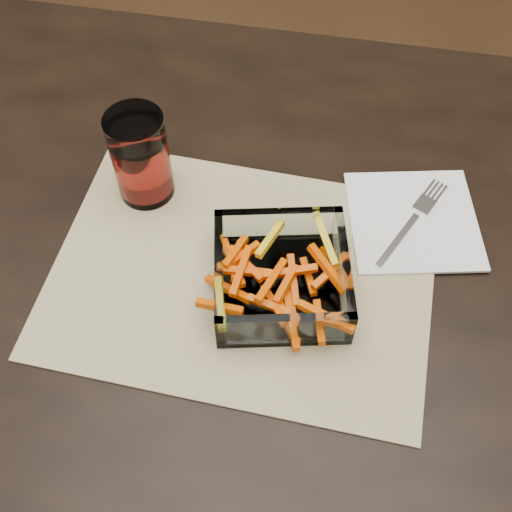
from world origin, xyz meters
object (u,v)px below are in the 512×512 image
object	(u,v)px
dining_table	(321,312)
glass_bowl	(281,278)
fork	(413,220)
tumbler	(141,159)

from	to	relation	value
dining_table	glass_bowl	xyz separation A→B (m)	(-0.05, -0.03, 0.12)
dining_table	fork	size ratio (longest dim) A/B	10.50
fork	glass_bowl	bearing A→B (deg)	-113.51
dining_table	fork	bearing A→B (deg)	45.90
glass_bowl	fork	distance (m)	0.20
glass_bowl	fork	world-z (taller)	glass_bowl
dining_table	tumbler	world-z (taller)	tumbler
glass_bowl	tumbler	bearing A→B (deg)	149.00
dining_table	glass_bowl	distance (m)	0.13
dining_table	glass_bowl	size ratio (longest dim) A/B	8.94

